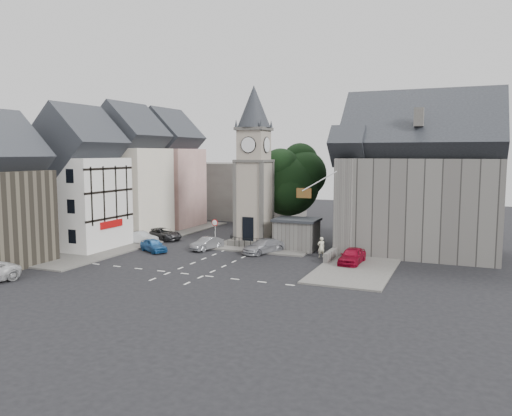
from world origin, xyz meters
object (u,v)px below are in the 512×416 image
at_px(car_west_blue, 154,245).
at_px(car_east_red, 352,256).
at_px(pedestrian, 321,247).
at_px(stone_shelter, 297,234).
at_px(clock_tower, 254,167).

height_order(car_west_blue, car_east_red, car_east_red).
bearing_deg(pedestrian, stone_shelter, -79.35).
height_order(clock_tower, pedestrian, clock_tower).
bearing_deg(clock_tower, stone_shelter, -5.84).
relative_size(stone_shelter, car_west_blue, 1.17).
bearing_deg(pedestrian, clock_tower, -61.03).
bearing_deg(stone_shelter, pedestrian, -40.42).
bearing_deg(stone_shelter, car_east_red, -34.77).
distance_m(clock_tower, car_west_blue, 12.74).
bearing_deg(stone_shelter, car_west_blue, -152.39).
relative_size(stone_shelter, pedestrian, 2.28).
bearing_deg(pedestrian, car_west_blue, -25.66).
distance_m(stone_shelter, pedestrian, 4.34).
distance_m(clock_tower, stone_shelter, 8.15).
bearing_deg(car_west_blue, stone_shelter, -31.90).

